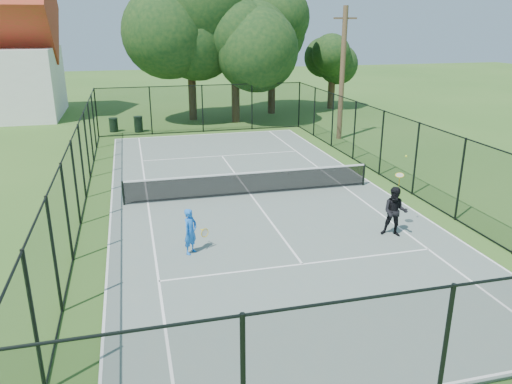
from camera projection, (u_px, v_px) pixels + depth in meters
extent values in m
plane|color=#325C1F|center=(251.00, 196.00, 20.35)|extent=(120.00, 120.00, 0.00)
cube|color=slate|center=(251.00, 195.00, 20.34)|extent=(11.00, 24.00, 0.06)
cylinder|color=black|center=(123.00, 193.00, 19.01)|extent=(0.08, 0.08, 0.95)
cylinder|color=black|center=(364.00, 175.00, 21.34)|extent=(0.08, 0.08, 0.95)
cube|color=black|center=(250.00, 183.00, 20.18)|extent=(10.00, 0.03, 0.88)
cube|color=white|center=(250.00, 173.00, 20.03)|extent=(10.00, 0.05, 0.06)
cylinder|color=#332114|center=(192.00, 90.00, 35.69)|extent=(0.56, 0.56, 4.25)
sphere|color=black|center=(190.00, 31.00, 34.39)|extent=(7.66, 7.66, 7.66)
cylinder|color=#332114|center=(236.00, 99.00, 34.96)|extent=(0.56, 0.56, 3.27)
sphere|color=black|center=(235.00, 53.00, 33.97)|extent=(5.85, 5.85, 5.85)
cylinder|color=#332114|center=(272.00, 85.00, 38.25)|extent=(0.56, 0.56, 4.34)
sphere|color=black|center=(272.00, 32.00, 36.99)|extent=(6.90, 6.90, 6.90)
cylinder|color=#332114|center=(331.00, 94.00, 40.74)|extent=(0.56, 0.56, 2.40)
sphere|color=black|center=(333.00, 65.00, 40.01)|extent=(4.20, 4.20, 4.20)
cylinder|color=black|center=(114.00, 125.00, 32.18)|extent=(0.54, 0.54, 0.85)
cylinder|color=black|center=(113.00, 118.00, 32.04)|extent=(0.58, 0.58, 0.05)
cylinder|color=black|center=(138.00, 125.00, 32.07)|extent=(0.54, 0.54, 0.97)
cylinder|color=black|center=(138.00, 117.00, 31.91)|extent=(0.58, 0.58, 0.05)
cylinder|color=#4C3823|center=(342.00, 75.00, 29.18)|extent=(0.30, 0.30, 7.63)
cube|color=#4C3823|center=(345.00, 18.00, 28.17)|extent=(1.40, 0.10, 0.10)
imported|color=blue|center=(190.00, 231.00, 14.95)|extent=(0.60, 0.61, 1.42)
torus|color=gold|center=(205.00, 233.00, 15.24)|extent=(0.27, 0.18, 0.29)
cylinder|color=silver|center=(205.00, 233.00, 15.24)|extent=(0.23, 0.15, 0.25)
imported|color=black|center=(395.00, 212.00, 16.16)|extent=(1.01, 0.95, 1.66)
torus|color=gold|center=(400.00, 175.00, 16.18)|extent=(0.30, 0.28, 0.14)
cylinder|color=silver|center=(400.00, 175.00, 16.18)|extent=(0.26, 0.24, 0.11)
sphere|color=#CCE526|center=(406.00, 156.00, 16.11)|extent=(0.07, 0.07, 0.07)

